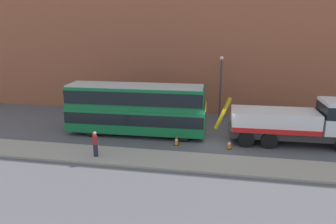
% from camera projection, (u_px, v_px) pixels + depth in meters
% --- Properties ---
extents(ground_plane, '(120.00, 120.00, 0.00)m').
position_uv_depth(ground_plane, '(216.00, 141.00, 23.91)').
color(ground_plane, '#4C4C51').
extents(near_kerb, '(60.00, 2.80, 0.15)m').
position_uv_depth(near_kerb, '(214.00, 164.00, 19.91)').
color(near_kerb, gray).
rests_on(near_kerb, ground_plane).
extents(building_facade, '(60.00, 1.50, 16.00)m').
position_uv_depth(building_facade, '(223.00, 30.00, 29.62)').
color(building_facade, '#935138').
rests_on(building_facade, ground_plane).
extents(recovery_tow_truck, '(10.17, 2.87, 3.67)m').
position_uv_depth(recovery_tow_truck, '(299.00, 122.00, 22.86)').
color(recovery_tow_truck, '#2D2D2D').
rests_on(recovery_tow_truck, ground_plane).
extents(double_decker_bus, '(11.10, 2.84, 4.06)m').
position_uv_depth(double_decker_bus, '(136.00, 108.00, 24.85)').
color(double_decker_bus, '#146B38').
rests_on(double_decker_bus, ground_plane).
extents(pedestrian_onlooker, '(0.44, 0.48, 1.71)m').
position_uv_depth(pedestrian_onlooker, '(95.00, 144.00, 20.64)').
color(pedestrian_onlooker, '#232333').
rests_on(pedestrian_onlooker, near_kerb).
extents(traffic_cone_near_bus, '(0.36, 0.36, 0.72)m').
position_uv_depth(traffic_cone_near_bus, '(176.00, 141.00, 23.12)').
color(traffic_cone_near_bus, orange).
rests_on(traffic_cone_near_bus, ground_plane).
extents(traffic_cone_midway, '(0.36, 0.36, 0.72)m').
position_uv_depth(traffic_cone_midway, '(229.00, 144.00, 22.42)').
color(traffic_cone_midway, orange).
rests_on(traffic_cone_midway, ground_plane).
extents(street_lamp, '(0.36, 0.36, 5.83)m').
position_uv_depth(street_lamp, '(221.00, 82.00, 28.76)').
color(street_lamp, '#38383D').
rests_on(street_lamp, ground_plane).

